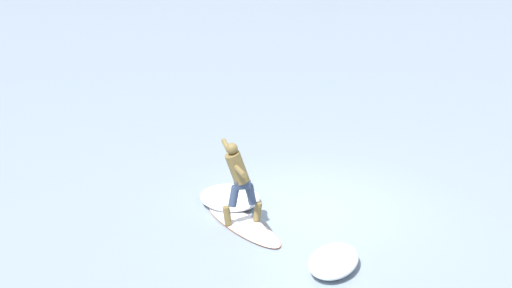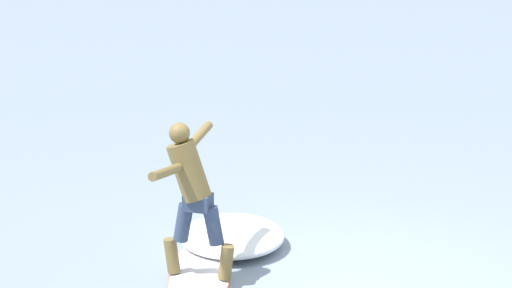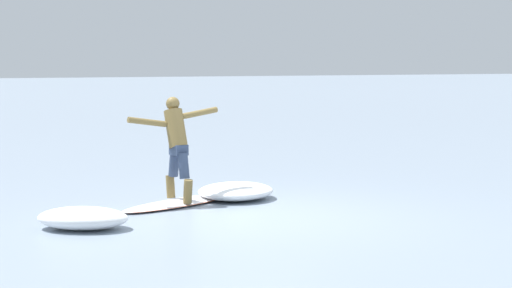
# 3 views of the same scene
# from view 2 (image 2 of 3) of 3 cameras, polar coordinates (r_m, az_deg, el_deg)

# --- Properties ---
(ground_plane) EXTENTS (200.00, 200.00, 0.00)m
(ground_plane) POSITION_cam_2_polar(r_m,az_deg,el_deg) (12.09, 4.35, -6.59)
(ground_plane) COLOR gray
(surfboard) EXTENTS (1.46, 2.38, 0.20)m
(surfboard) POSITION_cam_2_polar(r_m,az_deg,el_deg) (12.16, -2.68, -6.26)
(surfboard) COLOR white
(surfboard) RESTS_ON ground
(surfer) EXTENTS (0.75, 1.49, 1.56)m
(surfer) POSITION_cam_2_polar(r_m,az_deg,el_deg) (11.82, -3.08, -2.09)
(surfer) COLOR brown
(surfer) RESTS_ON surfboard
(wave_foam_at_nose) EXTENTS (1.54, 1.61, 0.26)m
(wave_foam_at_nose) POSITION_cam_2_polar(r_m,az_deg,el_deg) (12.95, -1.12, -4.35)
(wave_foam_at_nose) COLOR white
(wave_foam_at_nose) RESTS_ON ground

